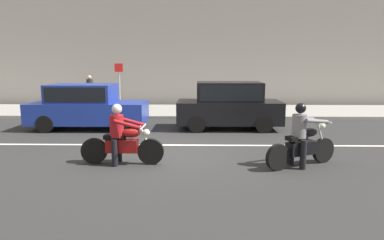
% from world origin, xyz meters
% --- Properties ---
extents(ground_plane, '(80.00, 80.00, 0.00)m').
position_xyz_m(ground_plane, '(0.00, 0.00, 0.00)').
color(ground_plane, '#272727').
extents(sidewalk_slab, '(40.00, 4.40, 0.14)m').
position_xyz_m(sidewalk_slab, '(0.00, 8.00, 0.07)').
color(sidewalk_slab, gray).
rests_on(sidewalk_slab, ground_plane).
extents(lane_marking_stripe, '(18.00, 0.14, 0.01)m').
position_xyz_m(lane_marking_stripe, '(0.57, 0.90, 0.00)').
color(lane_marking_stripe, silver).
rests_on(lane_marking_stripe, ground_plane).
extents(motorcycle_with_rider_crimson, '(2.09, 0.70, 1.51)m').
position_xyz_m(motorcycle_with_rider_crimson, '(-1.15, -1.09, 0.62)').
color(motorcycle_with_rider_crimson, black).
rests_on(motorcycle_with_rider_crimson, ground_plane).
extents(motorcycle_with_rider_gray, '(1.92, 1.11, 1.57)m').
position_xyz_m(motorcycle_with_rider_gray, '(3.27, -1.20, 0.65)').
color(motorcycle_with_rider_gray, black).
rests_on(motorcycle_with_rider_gray, ground_plane).
extents(parked_sedan_cobalt_blue, '(4.37, 1.82, 1.72)m').
position_xyz_m(parked_sedan_cobalt_blue, '(-3.53, 3.50, 0.88)').
color(parked_sedan_cobalt_blue, navy).
rests_on(parked_sedan_cobalt_blue, ground_plane).
extents(parked_hatchback_black, '(3.93, 1.76, 1.80)m').
position_xyz_m(parked_hatchback_black, '(1.92, 3.61, 0.93)').
color(parked_hatchback_black, black).
rests_on(parked_hatchback_black, ground_plane).
extents(street_sign_post, '(0.44, 0.08, 2.39)m').
position_xyz_m(street_sign_post, '(-3.48, 8.78, 1.60)').
color(street_sign_post, gray).
rests_on(street_sign_post, sidewalk_slab).
extents(pedestrian_bystander, '(0.34, 0.34, 1.74)m').
position_xyz_m(pedestrian_bystander, '(-5.03, 8.63, 1.16)').
color(pedestrian_bystander, black).
rests_on(pedestrian_bystander, sidewalk_slab).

